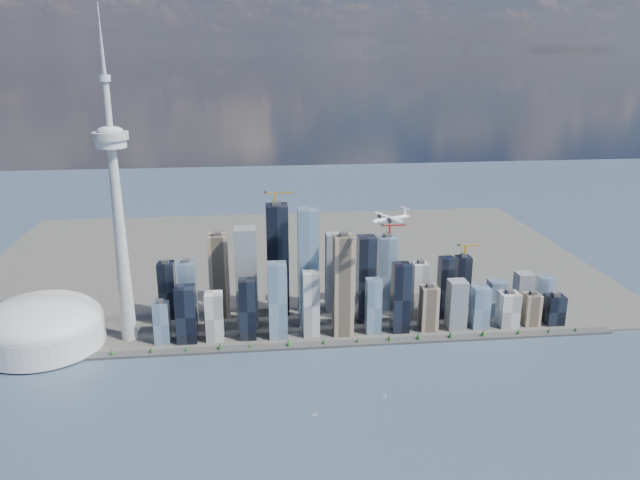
{
  "coord_description": "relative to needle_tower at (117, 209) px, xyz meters",
  "views": [
    {
      "loc": [
        -79.61,
        -710.11,
        484.13
      ],
      "look_at": [
        28.19,
        260.0,
        186.54
      ],
      "focal_mm": 35.0,
      "sensor_mm": 36.0,
      "label": 1
    }
  ],
  "objects": [
    {
      "name": "shoreline_trees",
      "position": [
        300.0,
        -60.0,
        -227.06
      ],
      "size": [
        960.53,
        7.2,
        8.8
      ],
      "color": "#3F2D1E",
      "rests_on": "seawall"
    },
    {
      "name": "ground",
      "position": [
        300.0,
        -310.0,
        -235.84
      ],
      "size": [
        4000.0,
        4000.0,
        0.0
      ],
      "primitive_type": "plane",
      "color": "#385163",
      "rests_on": "ground"
    },
    {
      "name": "sailboat_west",
      "position": [
        296.89,
        -270.77,
        -232.42
      ],
      "size": [
        7.65,
        3.87,
        10.66
      ],
      "rotation": [
        0.0,
        0.0,
        -0.29
      ],
      "color": "white",
      "rests_on": "ground"
    },
    {
      "name": "sailboat_east",
      "position": [
        402.98,
        -234.87,
        -233.05
      ],
      "size": [
        6.18,
        3.45,
        8.71
      ],
      "rotation": [
        0.0,
        0.0,
        -0.35
      ],
      "color": "white",
      "rests_on": "ground"
    },
    {
      "name": "skyscraper_cluster",
      "position": [
        359.62,
        26.82,
        -162.4
      ],
      "size": [
        736.0,
        142.0,
        238.06
      ],
      "color": "black",
      "rests_on": "land"
    },
    {
      "name": "dome_stadium",
      "position": [
        -140.0,
        -10.0,
        -196.4
      ],
      "size": [
        200.0,
        200.0,
        86.0
      ],
      "color": "silver",
      "rests_on": "land"
    },
    {
      "name": "seawall",
      "position": [
        300.0,
        -60.0,
        -233.84
      ],
      "size": [
        1100.0,
        22.0,
        4.0
      ],
      "primitive_type": "cube",
      "color": "#383838",
      "rests_on": "ground"
    },
    {
      "name": "land",
      "position": [
        300.0,
        390.0,
        -234.34
      ],
      "size": [
        1400.0,
        900.0,
        3.0
      ],
      "primitive_type": "cube",
      "color": "#4C4C47",
      "rests_on": "ground"
    },
    {
      "name": "needle_tower",
      "position": [
        0.0,
        0.0,
        0.0
      ],
      "size": [
        56.0,
        56.0,
        550.5
      ],
      "color": "#A8A7A2",
      "rests_on": "land"
    },
    {
      "name": "airplane",
      "position": [
        435.32,
        -88.47,
        -5.78
      ],
      "size": [
        72.66,
        65.25,
        18.69
      ],
      "rotation": [
        0.0,
        0.0,
        0.43
      ],
      "color": "white",
      "rests_on": "ground"
    }
  ]
}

